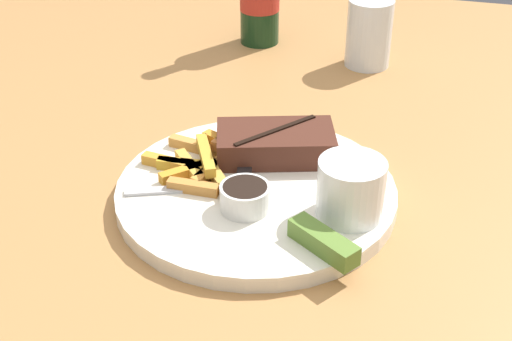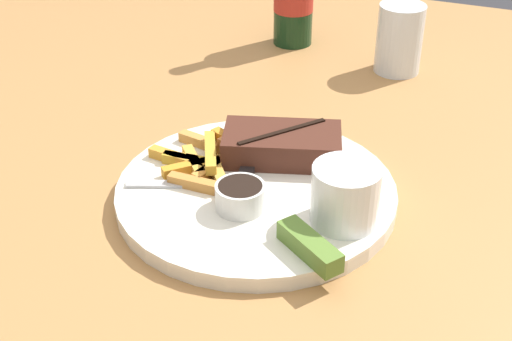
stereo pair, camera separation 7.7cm
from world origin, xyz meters
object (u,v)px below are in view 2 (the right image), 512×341
(dipping_sauce_cup, at_px, (241,196))
(pickle_spear, at_px, (310,246))
(steak_portion, at_px, (282,145))
(dinner_plate, at_px, (256,193))
(fork_utensil, at_px, (182,184))
(drinking_glass, at_px, (399,39))
(coleslaw_cup, at_px, (345,192))
(knife_utensil, at_px, (249,164))

(dipping_sauce_cup, bearing_deg, pickle_spear, -27.54)
(steak_portion, bearing_deg, dinner_plate, -94.52)
(steak_portion, height_order, fork_utensil, steak_portion)
(dinner_plate, height_order, drinking_glass, drinking_glass)
(dipping_sauce_cup, distance_m, pickle_spear, 0.10)
(dipping_sauce_cup, bearing_deg, fork_utensil, 169.26)
(dinner_plate, relative_size, dipping_sauce_cup, 5.85)
(pickle_spear, bearing_deg, coleslaw_cup, 77.03)
(dipping_sauce_cup, distance_m, fork_utensil, 0.08)
(steak_portion, relative_size, drinking_glass, 1.47)
(coleslaw_cup, relative_size, knife_utensil, 0.42)
(pickle_spear, bearing_deg, drinking_glass, 92.48)
(coleslaw_cup, distance_m, drinking_glass, 0.42)
(pickle_spear, bearing_deg, knife_utensil, 131.92)
(coleslaw_cup, bearing_deg, knife_utensil, 154.80)
(drinking_glass, bearing_deg, steak_portion, -101.06)
(steak_portion, bearing_deg, coleslaw_cup, -42.80)
(dipping_sauce_cup, bearing_deg, drinking_glass, 81.10)
(dinner_plate, height_order, coleslaw_cup, coleslaw_cup)
(pickle_spear, bearing_deg, steak_portion, 118.33)
(fork_utensil, bearing_deg, dinner_plate, 0.00)
(knife_utensil, bearing_deg, dinner_plate, -158.72)
(dipping_sauce_cup, height_order, pickle_spear, dipping_sauce_cup)
(fork_utensil, distance_m, drinking_glass, 0.45)
(coleslaw_cup, relative_size, drinking_glass, 0.68)
(knife_utensil, bearing_deg, drinking_glass, -25.30)
(pickle_spear, bearing_deg, dinner_plate, 134.97)
(dinner_plate, distance_m, drinking_glass, 0.40)
(coleslaw_cup, xyz_separation_m, dipping_sauce_cup, (-0.11, -0.02, -0.02))
(fork_utensil, bearing_deg, pickle_spear, -41.54)
(steak_portion, distance_m, knife_utensil, 0.04)
(steak_portion, height_order, drinking_glass, drinking_glass)
(steak_portion, relative_size, knife_utensil, 0.91)
(fork_utensil, distance_m, knife_utensil, 0.08)
(dipping_sauce_cup, bearing_deg, steak_portion, 87.60)
(dinner_plate, height_order, steak_portion, steak_portion)
(fork_utensil, xyz_separation_m, drinking_glass, (0.15, 0.43, 0.03))
(coleslaw_cup, height_order, drinking_glass, drinking_glass)
(dinner_plate, relative_size, steak_portion, 2.04)
(steak_portion, distance_m, coleslaw_cup, 0.14)
(steak_portion, bearing_deg, dipping_sauce_cup, -92.40)
(pickle_spear, height_order, fork_utensil, pickle_spear)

